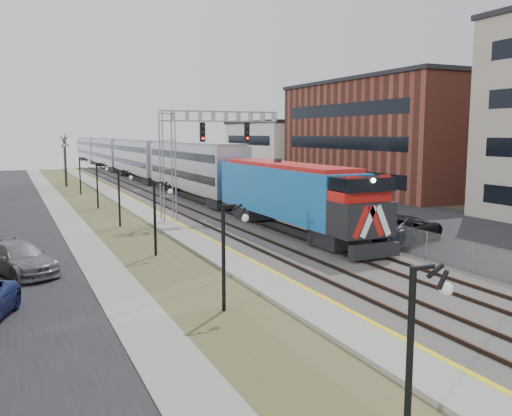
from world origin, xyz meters
TOP-DOWN VIEW (x-y plane):
  - ground at (0.00, 0.00)m, footprint 160.00×160.00m
  - street_west at (-11.50, 35.00)m, footprint 7.00×120.00m
  - sidewalk at (-7.00, 35.00)m, footprint 2.00×120.00m
  - grass_median at (-4.00, 35.00)m, footprint 4.00×120.00m
  - platform at (-1.00, 35.00)m, footprint 2.00×120.00m
  - ballast_bed at (4.00, 35.00)m, footprint 8.00×120.00m
  - parking_lot at (16.00, 35.00)m, footprint 16.00×120.00m
  - platform_edge at (-0.12, 35.00)m, footprint 0.24×120.00m
  - track_near at (2.00, 35.00)m, footprint 1.58×120.00m
  - track_far at (5.50, 35.00)m, footprint 1.58×120.00m
  - train at (5.50, 67.60)m, footprint 3.00×108.65m
  - signal_gantry at (1.22, 27.99)m, footprint 9.00×1.07m
  - lampposts at (-4.00, 18.29)m, footprint 0.14×62.14m
  - fence at (8.20, 35.00)m, footprint 0.04×120.00m
  - buildings_east at (30.00, 31.18)m, footprint 16.00×76.00m
  - car_lot_c at (10.67, 15.51)m, footprint 6.34×4.62m
  - car_lot_d at (12.83, 21.72)m, footprint 4.73×3.35m
  - car_lot_e at (12.46, 36.79)m, footprint 4.55×2.76m
  - car_lot_f at (12.92, 45.13)m, footprint 4.79×2.37m
  - car_street_b at (-10.69, 16.98)m, footprint 3.82×5.34m

SIDE VIEW (x-z plane):
  - ground at x=0.00m, z-range 0.00..0.00m
  - street_west at x=-11.50m, z-range 0.00..0.04m
  - parking_lot at x=16.00m, z-range 0.00..0.04m
  - grass_median at x=-4.00m, z-range 0.00..0.06m
  - sidewalk at x=-7.00m, z-range 0.00..0.08m
  - ballast_bed at x=4.00m, z-range 0.00..0.20m
  - platform at x=-1.00m, z-range 0.00..0.24m
  - platform_edge at x=-0.12m, z-range 0.24..0.25m
  - track_near at x=2.00m, z-range 0.20..0.35m
  - track_far at x=5.50m, z-range 0.20..0.35m
  - car_lot_d at x=12.83m, z-range 0.00..1.27m
  - car_street_b at x=-10.69m, z-range 0.00..1.44m
  - car_lot_e at x=12.46m, z-range 0.00..1.45m
  - car_lot_f at x=12.92m, z-range 0.00..1.51m
  - fence at x=8.20m, z-range 0.00..1.60m
  - car_lot_c at x=10.67m, z-range 0.00..1.60m
  - lampposts at x=-4.00m, z-range 0.00..4.00m
  - train at x=5.50m, z-range 0.28..5.60m
  - signal_gantry at x=1.22m, z-range 1.51..9.66m
  - buildings_east at x=30.00m, z-range -1.19..13.81m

